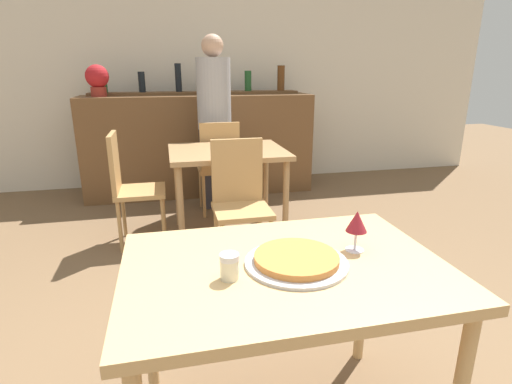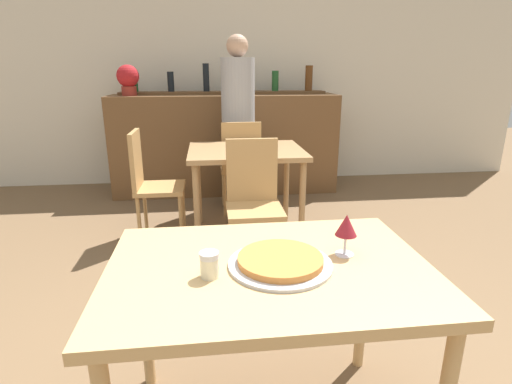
% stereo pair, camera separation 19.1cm
% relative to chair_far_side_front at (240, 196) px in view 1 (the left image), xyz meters
% --- Properties ---
extents(wall_back, '(8.00, 0.05, 2.80)m').
position_rel_chair_far_side_front_xyz_m(wall_back, '(-0.11, 2.45, 0.86)').
color(wall_back, silver).
rests_on(wall_back, ground_plane).
extents(dining_table_near, '(1.14, 0.80, 0.76)m').
position_rel_chair_far_side_front_xyz_m(dining_table_near, '(-0.11, -1.50, 0.14)').
color(dining_table_near, tan).
rests_on(dining_table_near, ground_plane).
extents(dining_table_far, '(0.97, 0.79, 0.78)m').
position_rel_chair_far_side_front_xyz_m(dining_table_far, '(0.00, 0.56, 0.14)').
color(dining_table_far, '#A87F51').
rests_on(dining_table_far, ground_plane).
extents(bar_counter, '(2.60, 0.56, 1.14)m').
position_rel_chair_far_side_front_xyz_m(bar_counter, '(-0.11, 1.94, 0.03)').
color(bar_counter, brown).
rests_on(bar_counter, ground_plane).
extents(bar_back_shelf, '(2.39, 0.24, 0.34)m').
position_rel_chair_far_side_front_xyz_m(bar_back_shelf, '(-0.07, 2.08, 0.67)').
color(bar_back_shelf, brown).
rests_on(bar_back_shelf, bar_counter).
extents(chair_far_side_front, '(0.40, 0.40, 0.94)m').
position_rel_chair_far_side_front_xyz_m(chair_far_side_front, '(0.00, 0.00, 0.00)').
color(chair_far_side_front, tan).
rests_on(chair_far_side_front, ground_plane).
extents(chair_far_side_back, '(0.40, 0.40, 0.94)m').
position_rel_chair_far_side_front_xyz_m(chair_far_side_back, '(0.00, 1.12, 0.00)').
color(chair_far_side_back, tan).
rests_on(chair_far_side_back, ground_plane).
extents(chair_far_side_left, '(0.40, 0.40, 0.94)m').
position_rel_chair_far_side_front_xyz_m(chair_far_side_left, '(-0.82, 0.56, 0.00)').
color(chair_far_side_left, tan).
rests_on(chair_far_side_left, ground_plane).
extents(pizza_tray, '(0.37, 0.37, 0.04)m').
position_rel_chair_far_side_front_xyz_m(pizza_tray, '(-0.07, -1.51, 0.24)').
color(pizza_tray, '#B7B7BC').
rests_on(pizza_tray, dining_table_near).
extents(cheese_shaker, '(0.06, 0.06, 0.09)m').
position_rel_chair_far_side_front_xyz_m(cheese_shaker, '(-0.32, -1.56, 0.27)').
color(cheese_shaker, beige).
rests_on(cheese_shaker, dining_table_near).
extents(person_standing, '(0.34, 0.34, 1.75)m').
position_rel_chair_far_side_front_xyz_m(person_standing, '(-0.00, 1.36, 0.41)').
color(person_standing, '#2D2D38').
rests_on(person_standing, ground_plane).
extents(wine_glass, '(0.08, 0.08, 0.16)m').
position_rel_chair_far_side_front_xyz_m(wine_glass, '(0.18, -1.45, 0.34)').
color(wine_glass, silver).
rests_on(wine_glass, dining_table_near).
extents(potted_plant, '(0.24, 0.24, 0.33)m').
position_rel_chair_far_side_front_xyz_m(potted_plant, '(-1.16, 1.89, 0.79)').
color(potted_plant, maroon).
rests_on(potted_plant, bar_counter).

